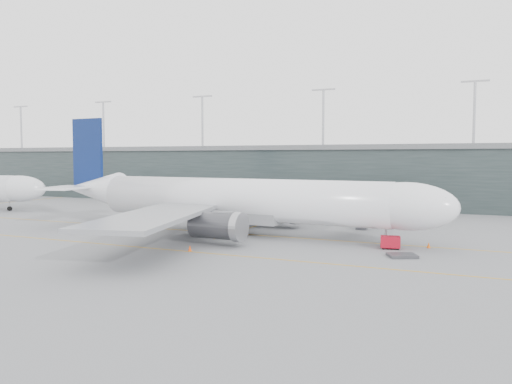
% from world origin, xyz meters
% --- Properties ---
extents(ground, '(320.00, 320.00, 0.00)m').
position_xyz_m(ground, '(0.00, 0.00, 0.00)').
color(ground, slate).
rests_on(ground, ground).
extents(taxiline_a, '(160.00, 0.25, 0.02)m').
position_xyz_m(taxiline_a, '(0.00, -4.00, 0.01)').
color(taxiline_a, '#C28712').
rests_on(taxiline_a, ground).
extents(taxiline_b, '(160.00, 0.25, 0.02)m').
position_xyz_m(taxiline_b, '(0.00, -20.00, 0.01)').
color(taxiline_b, '#C28712').
rests_on(taxiline_b, ground).
extents(taxiline_lead_main, '(0.25, 60.00, 0.02)m').
position_xyz_m(taxiline_lead_main, '(5.00, 20.00, 0.01)').
color(taxiline_lead_main, '#C28712').
rests_on(taxiline_lead_main, ground).
extents(taxiline_lead_adj, '(0.25, 60.00, 0.02)m').
position_xyz_m(taxiline_lead_adj, '(-75.00, 20.00, 0.01)').
color(taxiline_lead_adj, '#C28712').
rests_on(taxiline_lead_adj, ground).
extents(terminal, '(240.00, 36.00, 29.00)m').
position_xyz_m(terminal, '(-0.00, 58.00, 7.62)').
color(terminal, '#1E2A29').
rests_on(terminal, ground).
extents(main_aircraft, '(68.92, 64.75, 19.33)m').
position_xyz_m(main_aircraft, '(5.72, -4.27, 5.43)').
color(main_aircraft, white).
rests_on(main_aircraft, ground).
extents(jet_bridge, '(5.31, 43.24, 5.69)m').
position_xyz_m(jet_bridge, '(23.63, 21.70, 4.26)').
color(jet_bridge, '#2F2F35').
rests_on(jet_bridge, ground).
extents(gse_cart, '(2.77, 2.03, 1.72)m').
position_xyz_m(gse_cart, '(30.37, -7.71, 0.96)').
color(gse_cart, '#9F0B1D').
rests_on(gse_cart, ground).
extents(baggage_dolly, '(4.15, 3.82, 0.33)m').
position_xyz_m(baggage_dolly, '(32.54, -12.59, 0.20)').
color(baggage_dolly, '#323337').
rests_on(baggage_dolly, ground).
extents(uld_a, '(2.34, 1.89, 2.07)m').
position_xyz_m(uld_a, '(-3.69, 11.06, 1.09)').
color(uld_a, '#3A3A3F').
rests_on(uld_a, ground).
extents(uld_b, '(2.24, 1.92, 1.81)m').
position_xyz_m(uld_b, '(-2.56, 10.37, 0.95)').
color(uld_b, '#3A3A3F').
rests_on(uld_b, ground).
extents(uld_c, '(2.48, 2.09, 2.04)m').
position_xyz_m(uld_c, '(1.12, 11.03, 1.07)').
color(uld_c, '#3A3A3F').
rests_on(uld_c, ground).
extents(cone_nose, '(0.49, 0.49, 0.79)m').
position_xyz_m(cone_nose, '(35.00, -4.88, 0.39)').
color(cone_nose, '#E85B0C').
rests_on(cone_nose, ground).
extents(cone_wing_stbd, '(0.48, 0.48, 0.77)m').
position_xyz_m(cone_wing_stbd, '(6.68, -19.70, 0.38)').
color(cone_wing_stbd, '#E4440C').
rests_on(cone_wing_stbd, ground).
extents(cone_wing_port, '(0.48, 0.48, 0.76)m').
position_xyz_m(cone_wing_port, '(7.38, 12.16, 0.38)').
color(cone_wing_port, '#D3400B').
rests_on(cone_wing_port, ground).
extents(cone_tail, '(0.40, 0.40, 0.63)m').
position_xyz_m(cone_tail, '(-10.49, -10.95, 0.32)').
color(cone_tail, orange).
rests_on(cone_tail, ground).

